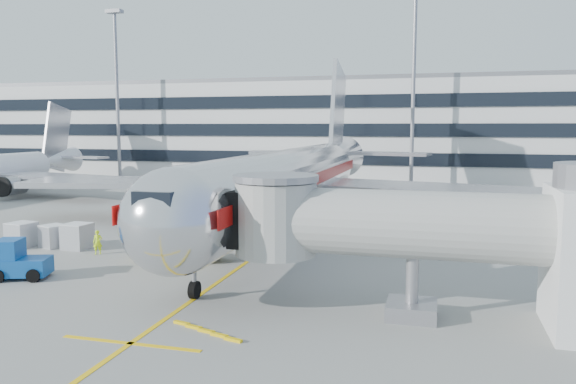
% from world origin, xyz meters
% --- Properties ---
extents(ground, '(180.00, 180.00, 0.00)m').
position_xyz_m(ground, '(0.00, 0.00, 0.00)').
color(ground, gray).
rests_on(ground, ground).
extents(lead_in_line, '(0.25, 70.00, 0.01)m').
position_xyz_m(lead_in_line, '(0.00, 10.00, 0.01)').
color(lead_in_line, yellow).
rests_on(lead_in_line, ground).
extents(stop_bar, '(6.00, 0.25, 0.01)m').
position_xyz_m(stop_bar, '(0.00, -14.00, 0.01)').
color(stop_bar, yellow).
rests_on(stop_bar, ground).
extents(main_jet, '(50.95, 48.70, 16.06)m').
position_xyz_m(main_jet, '(0.00, 11.72, 4.23)').
color(main_jet, silver).
rests_on(main_jet, ground).
extents(jet_bridge, '(17.80, 4.50, 7.00)m').
position_xyz_m(jet_bridge, '(12.18, -8.00, 3.87)').
color(jet_bridge, silver).
rests_on(jet_bridge, ground).
extents(terminal, '(150.00, 24.25, 15.60)m').
position_xyz_m(terminal, '(0.00, 57.95, 7.80)').
color(terminal, silver).
rests_on(terminal, ground).
extents(light_mast_west, '(2.40, 1.20, 25.45)m').
position_xyz_m(light_mast_west, '(-35.00, 42.00, 14.88)').
color(light_mast_west, gray).
rests_on(light_mast_west, ground).
extents(light_mast_centre, '(2.40, 1.20, 25.45)m').
position_xyz_m(light_mast_centre, '(8.00, 42.00, 14.88)').
color(light_mast_centre, gray).
rests_on(light_mast_centre, ground).
extents(belt_loader, '(5.21, 2.13, 2.47)m').
position_xyz_m(belt_loader, '(-4.34, -0.67, 0.70)').
color(belt_loader, yellow).
rests_on(belt_loader, ground).
extents(baggage_tug, '(3.35, 2.63, 2.23)m').
position_xyz_m(baggage_tug, '(-11.09, -7.15, 0.97)').
color(baggage_tug, '#0D4895').
rests_on(baggage_tug, ground).
extents(cargo_container_left, '(1.88, 1.88, 1.75)m').
position_xyz_m(cargo_container_left, '(-16.90, -0.04, 0.88)').
color(cargo_container_left, '#B9BBC1').
rests_on(cargo_container_left, ground).
extents(cargo_container_right, '(1.76, 1.76, 1.78)m').
position_xyz_m(cargo_container_right, '(-12.68, 0.43, 0.89)').
color(cargo_container_right, '#B9BBC1').
rests_on(cargo_container_right, ground).
extents(cargo_container_front, '(1.91, 1.91, 1.58)m').
position_xyz_m(cargo_container_front, '(-14.67, 0.46, 0.79)').
color(cargo_container_front, '#B9BBC1').
rests_on(cargo_container_front, ground).
extents(ramp_worker, '(0.70, 0.60, 1.62)m').
position_xyz_m(ramp_worker, '(-10.32, -0.70, 0.81)').
color(ramp_worker, '#CFFF1A').
rests_on(ramp_worker, ground).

